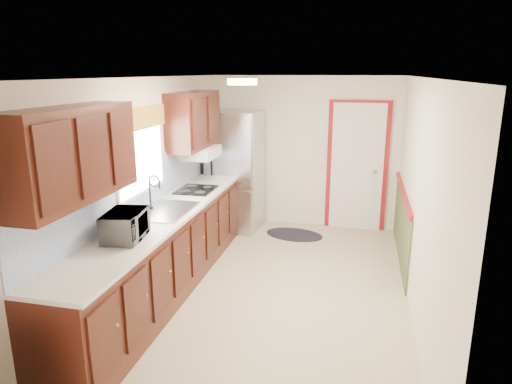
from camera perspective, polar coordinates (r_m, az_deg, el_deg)
The scene contains 8 objects.
room_shell at distance 4.98m, azimuth 2.29°, elevation 0.18°, with size 3.20×5.20×2.52m.
kitchen_run at distance 5.20m, azimuth -11.91°, elevation -4.00°, with size 0.63×4.00×2.20m.
back_wall_trim at distance 7.12m, azimuth 13.57°, elevation 1.68°, with size 1.12×2.30×2.08m.
ceiling_fixture at distance 4.69m, azimuth -1.74°, elevation 13.61°, with size 0.30×0.30×0.06m, color #FFD88C.
microwave at distance 4.41m, azimuth -16.08°, elevation -3.69°, with size 0.48×0.27×0.33m, color white.
refrigerator at distance 7.21m, azimuth -2.61°, elevation 2.64°, with size 0.80×0.79×1.87m.
rug at distance 7.14m, azimuth 4.80°, elevation -5.32°, with size 0.89×0.58×0.01m, color black.
cooktop at distance 6.06m, azimuth -7.48°, elevation 0.28°, with size 0.46×0.55×0.02m, color black.
Camera 1 is at (0.90, -4.73, 2.46)m, focal length 32.00 mm.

